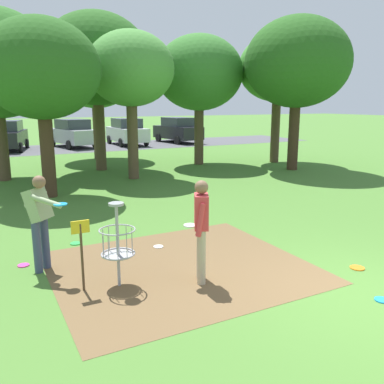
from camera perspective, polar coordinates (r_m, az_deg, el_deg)
The scene contains 22 objects.
ground_plane at distance 7.00m, azimuth 23.48°, elevation -13.33°, with size 160.00×160.00×0.00m, color #47752D.
dirt_tee_pad at distance 7.51m, azimuth -1.60°, elevation -10.42°, with size 4.43×3.90×0.01m, color brown.
disc_golf_basket at distance 6.63m, azimuth -10.86°, elevation -6.86°, with size 0.98×0.58×1.39m.
player_foreground_watching at distance 6.64m, azimuth 1.27°, elevation -4.67°, with size 0.45×0.49×1.71m.
player_throwing at distance 7.54m, azimuth -20.48°, elevation -3.24°, with size 0.66×1.08×1.71m.
frisbee_near_basket at distance 8.52m, azimuth -4.71°, elevation -7.61°, with size 0.20×0.20×0.02m, color white.
frisbee_by_tee at distance 8.18m, azimuth -22.45°, elevation -9.42°, with size 0.21×0.21×0.02m, color #E53D99.
frisbee_mid_grass at distance 8.03m, azimuth 22.05°, elevation -9.78°, with size 0.26×0.26×0.02m, color orange.
frisbee_far_left at distance 6.97m, azimuth 24.95°, elevation -13.49°, with size 0.21×0.21×0.02m, color #1E93DB.
frisbee_far_right at distance 9.02m, azimuth -15.93°, elevation -6.90°, with size 0.23×0.23×0.02m, color green.
tree_near_left at distance 20.77m, azimuth 11.90°, elevation 16.51°, with size 3.76×3.76×6.14m.
tree_near_right at distance 18.60m, azimuth 14.49°, elevation 17.04°, with size 4.45×4.45×6.47m.
tree_mid_left at distance 16.01m, azimuth -8.57°, elevation 16.51°, with size 3.27×3.27×5.54m.
tree_mid_center at distance 18.42m, azimuth -13.20°, elevation 17.54°, with size 4.50×4.50×6.61m.
tree_mid_right at distance 13.44m, azimuth -20.29°, elevation 15.69°, with size 3.52×3.52×5.39m.
tree_far_center at distance 19.67m, azimuth 1.00°, elevation 16.22°, with size 4.06×4.06×5.99m.
tree_far_right at distance 22.11m, azimuth -13.42°, elevation 15.96°, with size 4.29×4.29×6.27m.
parking_lot_strip at distance 27.93m, azimuth -17.16°, elevation 5.84°, with size 36.00×6.00×0.01m, color #4C4C51.
parked_car_leftmost at distance 27.87m, azimuth -24.35°, elevation 7.18°, with size 2.77×4.51×1.84m.
parked_car_center_left at distance 28.51m, azimuth -16.27°, elevation 7.87°, with size 2.69×4.50×1.84m.
parked_car_center_right at distance 29.27m, azimuth -9.06°, elevation 8.31°, with size 2.02×4.22×1.84m.
parked_car_rightmost at distance 30.67m, azimuth -2.01°, elevation 8.64°, with size 2.40×4.41×1.84m.
Camera 1 is at (-5.08, -3.84, 2.91)m, focal length 38.24 mm.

